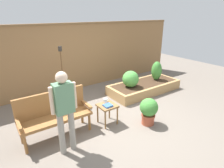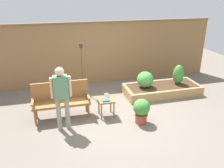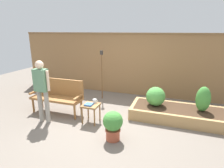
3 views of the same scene
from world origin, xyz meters
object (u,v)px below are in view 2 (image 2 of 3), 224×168
at_px(cup_on_table, 107,95).
at_px(person_by_bench, 61,94).
at_px(side_table, 106,102).
at_px(shrub_far_corner, 178,74).
at_px(tiki_torch, 82,60).
at_px(shrub_near_bench, 145,80).
at_px(book_on_table, 106,100).
at_px(potted_boxwood, 141,110).
at_px(garden_bench, 61,97).

xyz_separation_m(cup_on_table, person_by_bench, (-1.16, -0.49, 0.41)).
xyz_separation_m(side_table, shrub_far_corner, (2.59, 0.91, 0.22)).
height_order(side_table, tiki_torch, tiki_torch).
bearing_deg(shrub_near_bench, person_by_bench, -153.80).
bearing_deg(cup_on_table, book_on_table, -109.55).
xyz_separation_m(potted_boxwood, person_by_bench, (-1.89, 0.20, 0.57)).
bearing_deg(cup_on_table, garden_bench, 173.04).
bearing_deg(cup_on_table, side_table, -107.49).
bearing_deg(person_by_bench, side_table, 17.56).
xyz_separation_m(garden_bench, person_by_bench, (0.01, -0.64, 0.39)).
bearing_deg(side_table, potted_boxwood, -36.03).
xyz_separation_m(potted_boxwood, shrub_near_bench, (0.69, 1.47, 0.19)).
xyz_separation_m(shrub_near_bench, person_by_bench, (-2.58, -1.27, 0.38)).
distance_m(tiki_torch, person_by_bench, 2.16).
relative_size(shrub_near_bench, shrub_far_corner, 0.80).
bearing_deg(tiki_torch, book_on_table, -78.34).
xyz_separation_m(garden_bench, shrub_far_corner, (3.73, 0.63, 0.07)).
distance_m(side_table, shrub_far_corner, 2.76).
bearing_deg(shrub_near_bench, garden_bench, -166.28).
bearing_deg(shrub_near_bench, shrub_far_corner, 0.00).
bearing_deg(tiki_torch, shrub_near_bench, -22.33).
distance_m(book_on_table, person_by_bench, 1.21).
height_order(garden_bench, tiki_torch, tiki_torch).
bearing_deg(person_by_bench, book_on_table, 15.11).
bearing_deg(cup_on_table, tiki_torch, 105.57).
relative_size(garden_bench, book_on_table, 7.82).
height_order(side_table, shrub_near_bench, shrub_near_bench).
bearing_deg(tiki_torch, potted_boxwood, -62.70).
height_order(garden_bench, potted_boxwood, garden_bench).
distance_m(side_table, potted_boxwood, 0.95).
bearing_deg(side_table, person_by_bench, -162.44).
xyz_separation_m(side_table, potted_boxwood, (0.77, -0.56, -0.03)).
bearing_deg(cup_on_table, shrub_near_bench, 28.76).
xyz_separation_m(garden_bench, shrub_near_bench, (2.59, 0.63, 0.01)).
xyz_separation_m(book_on_table, potted_boxwood, (0.79, -0.50, -0.14)).
distance_m(garden_bench, book_on_table, 1.16).
xyz_separation_m(side_table, tiki_torch, (-0.38, 1.67, 0.72)).
bearing_deg(shrub_far_corner, tiki_torch, 165.76).
bearing_deg(cup_on_table, shrub_far_corner, 16.91).
relative_size(book_on_table, tiki_torch, 0.11).
bearing_deg(cup_on_table, person_by_bench, -157.07).
bearing_deg(book_on_table, shrub_near_bench, 31.98).
bearing_deg(shrub_far_corner, cup_on_table, -163.09).
height_order(potted_boxwood, person_by_bench, person_by_bench).
relative_size(book_on_table, person_by_bench, 0.12).
distance_m(book_on_table, shrub_far_corner, 2.80).
height_order(book_on_table, tiki_torch, tiki_torch).
bearing_deg(potted_boxwood, side_table, 143.97).
relative_size(side_table, shrub_near_bench, 0.95).
bearing_deg(side_table, garden_bench, 166.04).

